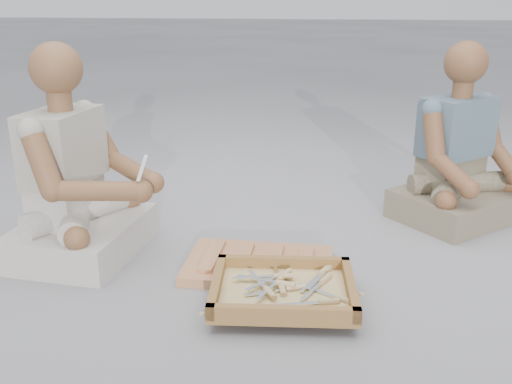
% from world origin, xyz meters
% --- Properties ---
extents(ground, '(60.00, 60.00, 0.00)m').
position_xyz_m(ground, '(0.00, 0.00, 0.00)').
color(ground, '#99989D').
rests_on(ground, ground).
extents(carved_panel, '(0.59, 0.40, 0.04)m').
position_xyz_m(carved_panel, '(-0.02, 0.05, 0.02)').
color(carved_panel, '#A1623E').
rests_on(carved_panel, ground).
extents(tool_tray, '(0.54, 0.46, 0.06)m').
position_xyz_m(tool_tray, '(0.11, -0.22, 0.06)').
color(tool_tray, brown).
rests_on(tool_tray, carved_panel).
extents(chisel_0, '(0.20, 0.12, 0.02)m').
position_xyz_m(chisel_0, '(0.31, -0.25, 0.07)').
color(chisel_0, white).
rests_on(chisel_0, tool_tray).
extents(chisel_1, '(0.10, 0.21, 0.02)m').
position_xyz_m(chisel_1, '(0.24, -0.08, 0.07)').
color(chisel_1, white).
rests_on(chisel_1, tool_tray).
extents(chisel_2, '(0.09, 0.21, 0.02)m').
position_xyz_m(chisel_2, '(0.10, -0.18, 0.08)').
color(chisel_2, white).
rests_on(chisel_2, tool_tray).
extents(chisel_3, '(0.09, 0.21, 0.02)m').
position_xyz_m(chisel_3, '(0.26, -0.06, 0.07)').
color(chisel_3, white).
rests_on(chisel_3, tool_tray).
extents(chisel_4, '(0.22, 0.06, 0.02)m').
position_xyz_m(chisel_4, '(0.10, -0.20, 0.08)').
color(chisel_4, white).
rests_on(chisel_4, tool_tray).
extents(chisel_5, '(0.10, 0.21, 0.02)m').
position_xyz_m(chisel_5, '(0.25, -0.14, 0.07)').
color(chisel_5, white).
rests_on(chisel_5, tool_tray).
extents(chisel_6, '(0.13, 0.19, 0.02)m').
position_xyz_m(chisel_6, '(0.06, -0.26, 0.08)').
color(chisel_6, white).
rests_on(chisel_6, tool_tray).
extents(chisel_7, '(0.15, 0.18, 0.02)m').
position_xyz_m(chisel_7, '(0.09, -0.14, 0.08)').
color(chisel_7, white).
rests_on(chisel_7, tool_tray).
extents(chisel_8, '(0.20, 0.11, 0.02)m').
position_xyz_m(chisel_8, '(0.14, -0.22, 0.07)').
color(chisel_8, white).
rests_on(chisel_8, tool_tray).
extents(chisel_9, '(0.22, 0.07, 0.02)m').
position_xyz_m(chisel_9, '(0.08, -0.15, 0.08)').
color(chisel_9, white).
rests_on(chisel_9, tool_tray).
extents(chisel_10, '(0.22, 0.08, 0.02)m').
position_xyz_m(chisel_10, '(0.26, -0.29, 0.07)').
color(chisel_10, white).
rests_on(chisel_10, tool_tray).
extents(chisel_11, '(0.08, 0.22, 0.02)m').
position_xyz_m(chisel_11, '(0.11, -0.21, 0.07)').
color(chisel_11, white).
rests_on(chisel_11, tool_tray).
extents(wood_chip_0, '(0.02, 0.02, 0.00)m').
position_xyz_m(wood_chip_0, '(0.14, -0.28, 0.00)').
color(wood_chip_0, '#D9BD80').
rests_on(wood_chip_0, ground).
extents(wood_chip_1, '(0.02, 0.02, 0.00)m').
position_xyz_m(wood_chip_1, '(0.31, -0.03, 0.00)').
color(wood_chip_1, '#D9BD80').
rests_on(wood_chip_1, ground).
extents(wood_chip_2, '(0.02, 0.02, 0.00)m').
position_xyz_m(wood_chip_2, '(-0.16, -0.33, 0.00)').
color(wood_chip_2, '#D9BD80').
rests_on(wood_chip_2, ground).
extents(wood_chip_3, '(0.02, 0.02, 0.00)m').
position_xyz_m(wood_chip_3, '(0.39, -0.09, 0.00)').
color(wood_chip_3, '#D9BD80').
rests_on(wood_chip_3, ground).
extents(wood_chip_4, '(0.02, 0.02, 0.00)m').
position_xyz_m(wood_chip_4, '(0.21, -0.33, 0.00)').
color(wood_chip_4, '#D9BD80').
rests_on(wood_chip_4, ground).
extents(wood_chip_5, '(0.02, 0.02, 0.00)m').
position_xyz_m(wood_chip_5, '(0.02, -0.05, 0.00)').
color(wood_chip_5, '#D9BD80').
rests_on(wood_chip_5, ground).
extents(wood_chip_6, '(0.02, 0.02, 0.00)m').
position_xyz_m(wood_chip_6, '(-0.01, -0.01, 0.00)').
color(wood_chip_6, '#D9BD80').
rests_on(wood_chip_6, ground).
extents(wood_chip_7, '(0.02, 0.02, 0.00)m').
position_xyz_m(wood_chip_7, '(-0.03, -0.07, 0.00)').
color(wood_chip_7, '#D9BD80').
rests_on(wood_chip_7, ground).
extents(wood_chip_8, '(0.02, 0.02, 0.00)m').
position_xyz_m(wood_chip_8, '(-0.22, 0.01, 0.00)').
color(wood_chip_8, '#D9BD80').
rests_on(wood_chip_8, ground).
extents(craftsman, '(0.60, 0.59, 0.88)m').
position_xyz_m(craftsman, '(-0.79, 0.08, 0.30)').
color(craftsman, beige).
rests_on(craftsman, ground).
extents(companion, '(0.70, 0.69, 0.86)m').
position_xyz_m(companion, '(0.84, 0.78, 0.28)').
color(companion, gray).
rests_on(companion, ground).
extents(mobile_phone, '(0.06, 0.05, 0.10)m').
position_xyz_m(mobile_phone, '(-0.47, 0.00, 0.42)').
color(mobile_phone, white).
rests_on(mobile_phone, craftsman).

